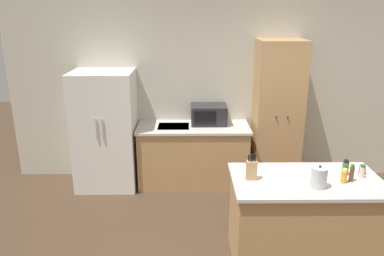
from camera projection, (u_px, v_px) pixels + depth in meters
wall_back at (254, 92)px, 5.54m from camera, size 7.20×0.06×2.60m
refrigerator at (106, 130)px, 5.31m from camera, size 0.85×0.71×1.68m
back_counter at (193, 155)px, 5.47m from camera, size 1.60×0.67×0.89m
pantry_cabinet at (277, 114)px, 5.33m from camera, size 0.65×0.57×2.09m
kitchen_island at (303, 220)px, 3.78m from camera, size 1.46×0.81×0.91m
microwave at (209, 115)px, 5.40m from camera, size 0.51×0.37×0.28m
knife_block at (251, 170)px, 3.61m from camera, size 0.10×0.06×0.27m
spice_bottle_tall_dark at (362, 170)px, 3.74m from camera, size 0.06×0.06×0.10m
spice_bottle_short_red at (362, 172)px, 3.66m from camera, size 0.05×0.05×0.13m
spice_bottle_amber_oil at (345, 168)px, 3.72m from camera, size 0.06×0.06×0.16m
spice_bottle_green_herb at (352, 173)px, 3.57m from camera, size 0.04×0.04×0.18m
spice_bottle_pale_salt at (344, 176)px, 3.55m from camera, size 0.06×0.06×0.14m
kettle at (319, 177)px, 3.45m from camera, size 0.15×0.15×0.22m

